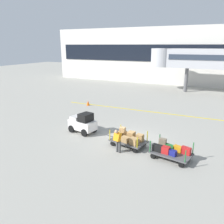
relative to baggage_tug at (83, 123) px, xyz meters
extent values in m
plane|color=#9E9B91|center=(3.92, 0.11, -0.75)|extent=(120.00, 120.00, 0.00)
cube|color=yellow|center=(3.79, 7.81, -0.75)|extent=(20.84, 0.57, 0.01)
cube|color=silver|center=(3.92, 26.11, 3.98)|extent=(50.19, 2.40, 9.47)
cube|color=black|center=(3.92, 24.86, 4.46)|extent=(47.68, 0.12, 2.80)
cube|color=#B7B7BC|center=(8.44, 20.11, 4.00)|extent=(14.11, 2.20, 2.60)
cylinder|color=#B7B7BC|center=(0.79, 20.11, 4.00)|extent=(3.00, 3.00, 2.60)
cube|color=#2D3847|center=(8.44, 18.97, 4.20)|extent=(12.70, 0.08, 0.70)
cylinder|color=#59595B|center=(4.56, 20.11, 0.97)|extent=(0.50, 0.50, 3.45)
cube|color=white|center=(-0.03, 0.01, -0.12)|extent=(2.27, 1.48, 0.70)
cube|color=black|center=(0.33, -0.06, 0.53)|extent=(0.97, 1.12, 0.60)
cube|color=silver|center=(-0.60, 0.12, 0.35)|extent=(0.86, 1.05, 0.24)
cylinder|color=black|center=(-0.60, 0.65, -0.47)|extent=(0.58, 0.28, 0.56)
cylinder|color=black|center=(-0.80, -0.38, -0.47)|extent=(0.58, 0.28, 0.56)
cylinder|color=black|center=(0.74, 0.39, -0.47)|extent=(0.58, 0.28, 0.56)
cylinder|color=black|center=(0.54, -0.64, -0.47)|extent=(0.58, 0.28, 0.56)
cube|color=#4C4C4F|center=(4.09, -0.79, -0.39)|extent=(2.52, 1.81, 0.08)
cylinder|color=gold|center=(3.17, 0.05, 0.00)|extent=(0.06, 0.06, 0.70)
cylinder|color=gold|center=(2.93, -1.22, 0.00)|extent=(0.06, 0.06, 0.70)
cylinder|color=gold|center=(5.25, -0.35, 0.00)|extent=(0.06, 0.06, 0.70)
cylinder|color=gold|center=(5.01, -1.62, 0.00)|extent=(0.06, 0.06, 0.70)
cylinder|color=black|center=(3.36, -0.04, -0.59)|extent=(0.33, 0.16, 0.32)
cylinder|color=black|center=(3.13, -1.21, -0.59)|extent=(0.33, 0.16, 0.32)
cylinder|color=black|center=(5.05, -0.37, -0.59)|extent=(0.33, 0.16, 0.32)
cylinder|color=black|center=(4.83, -1.53, -0.59)|extent=(0.33, 0.16, 0.32)
cylinder|color=#333333|center=(2.62, -0.50, -0.41)|extent=(0.70, 0.18, 0.05)
cube|color=#9E7A4C|center=(3.49, -0.38, -0.14)|extent=(0.59, 0.57, 0.42)
cube|color=#9E7A4C|center=(3.38, -0.93, -0.12)|extent=(0.49, 0.52, 0.46)
cube|color=#A87F4C|center=(4.17, -0.49, -0.09)|extent=(0.49, 0.53, 0.52)
cube|color=#9E7A4C|center=(4.00, -1.10, -0.18)|extent=(0.64, 0.54, 0.35)
cube|color=#A87F4C|center=(4.82, -0.56, -0.12)|extent=(0.49, 0.43, 0.47)
cube|color=#9E7A4C|center=(4.67, -1.26, -0.13)|extent=(0.64, 0.56, 0.44)
cube|color=tan|center=(3.49, -0.38, 0.20)|extent=(0.38, 0.36, 0.27)
cube|color=#4C4C4F|center=(7.04, -1.35, -0.39)|extent=(2.52, 1.81, 0.08)
cylinder|color=#237033|center=(6.12, -0.52, 0.00)|extent=(0.06, 0.06, 0.70)
cylinder|color=#237033|center=(5.88, -1.79, 0.00)|extent=(0.06, 0.06, 0.70)
cylinder|color=#237033|center=(8.20, -0.92, 0.00)|extent=(0.06, 0.06, 0.70)
cylinder|color=#237033|center=(7.95, -2.19, 0.00)|extent=(0.06, 0.06, 0.70)
cylinder|color=black|center=(6.30, -0.61, -0.59)|extent=(0.33, 0.16, 0.32)
cylinder|color=black|center=(6.08, -1.77, -0.59)|extent=(0.33, 0.16, 0.32)
cylinder|color=black|center=(8.00, -0.93, -0.59)|extent=(0.33, 0.16, 0.32)
cylinder|color=black|center=(7.77, -2.10, -0.59)|extent=(0.33, 0.16, 0.32)
cylinder|color=#333333|center=(5.56, -1.07, -0.41)|extent=(0.70, 0.18, 0.05)
cube|color=#726651|center=(6.41, -0.94, -0.20)|extent=(0.50, 0.44, 0.30)
cube|color=black|center=(6.26, -1.53, -0.14)|extent=(0.64, 0.38, 0.42)
cube|color=#236B2D|center=(6.87, -1.01, -0.19)|extent=(0.61, 0.41, 0.33)
cube|color=red|center=(6.77, -1.59, -0.14)|extent=(0.48, 0.40, 0.43)
cube|color=orange|center=(7.36, -1.05, -0.17)|extent=(0.58, 0.45, 0.36)
cube|color=navy|center=(7.19, -1.68, -0.19)|extent=(0.49, 0.39, 0.33)
cube|color=red|center=(7.85, -1.18, -0.13)|extent=(0.59, 0.40, 0.45)
cube|color=#726651|center=(6.41, -0.94, 0.11)|extent=(0.45, 0.28, 0.32)
cylinder|color=#4C4C4C|center=(3.78, -1.89, -0.34)|extent=(0.16, 0.16, 0.82)
cylinder|color=#4C4C4C|center=(3.97, -1.94, -0.34)|extent=(0.16, 0.16, 0.82)
cube|color=orange|center=(3.85, -2.01, 0.33)|extent=(0.49, 0.51, 0.61)
sphere|color=tan|center=(3.82, -2.13, 0.70)|extent=(0.22, 0.22, 0.22)
cone|color=#EA590F|center=(-3.99, 7.21, -0.48)|extent=(0.36, 0.36, 0.55)
camera|label=1|loc=(9.23, -13.86, 5.74)|focal=36.51mm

